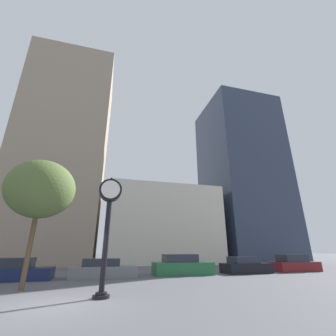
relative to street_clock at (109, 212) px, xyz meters
name	(u,v)px	position (x,y,z in m)	size (l,w,h in m)	color
ground_plane	(54,306)	(-1.54, -0.81, -3.35)	(200.00, 200.00, 0.00)	#515156
building_tall_tower	(65,154)	(-6.82, 23.19, 11.75)	(11.35, 12.00, 30.19)	gray
building_storefront_row	(160,226)	(7.72, 23.19, 1.73)	(15.16, 12.00, 10.16)	beige
building_glass_modern	(242,177)	(22.68, 23.19, 10.71)	(11.84, 12.00, 28.11)	#2D384C
street_clock	(109,212)	(0.00, 0.00, 0.00)	(1.00, 0.67, 4.97)	black
car_navy	(12,271)	(-5.43, 6.91, -2.80)	(4.59, 1.91, 1.31)	#19234C
car_grey	(103,269)	(0.05, 7.02, -2.83)	(4.42, 1.97, 1.23)	slate
car_green	(182,266)	(5.82, 7.32, -2.73)	(4.48, 1.96, 1.46)	#236038
car_black	(245,266)	(11.18, 7.16, -2.82)	(3.97, 1.97, 1.25)	black
car_maroon	(294,264)	(16.27, 7.44, -2.77)	(4.12, 1.71, 1.38)	maroon
bare_tree	(41,189)	(-3.61, 2.77, 1.51)	(3.45, 3.45, 6.43)	brown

